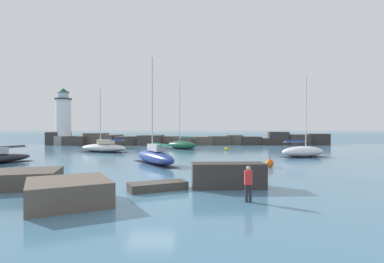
% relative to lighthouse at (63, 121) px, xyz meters
% --- Properties ---
extents(ground_plane, '(600.00, 600.00, 0.00)m').
position_rel_lighthouse_xyz_m(ground_plane, '(23.37, -44.33, -4.82)').
color(ground_plane, teal).
extents(open_sea_beyond, '(400.00, 116.00, 0.01)m').
position_rel_lighthouse_xyz_m(open_sea_beyond, '(23.37, 60.34, -4.81)').
color(open_sea_beyond, '#386684').
rests_on(open_sea_beyond, ground).
extents(breakwater_jetty, '(56.98, 7.10, 2.59)m').
position_rel_lighthouse_xyz_m(breakwater_jetty, '(24.86, 0.51, -3.83)').
color(breakwater_jetty, '#383330').
rests_on(breakwater_jetty, ground).
extents(lighthouse, '(3.86, 3.86, 11.38)m').
position_rel_lighthouse_xyz_m(lighthouse, '(0.00, 0.00, 0.00)').
color(lighthouse, gray).
rests_on(lighthouse, ground).
extents(foreground_rocks, '(16.70, 8.45, 1.45)m').
position_rel_lighthouse_xyz_m(foreground_rocks, '(20.43, -43.98, -4.26)').
color(foreground_rocks, '#423D38').
rests_on(foreground_rocks, ground).
extents(sailboat_moored_0, '(5.58, 5.19, 10.99)m').
position_rel_lighthouse_xyz_m(sailboat_moored_0, '(24.09, -11.84, -4.11)').
color(sailboat_moored_0, '#195138').
rests_on(sailboat_moored_0, ground).
extents(sailboat_moored_1, '(7.57, 4.70, 9.05)m').
position_rel_lighthouse_xyz_m(sailboat_moored_1, '(13.13, -17.52, -4.14)').
color(sailboat_moored_1, silver).
rests_on(sailboat_moored_1, ground).
extents(sailboat_moored_2, '(5.88, 3.68, 9.67)m').
position_rel_lighthouse_xyz_m(sailboat_moored_2, '(38.88, -24.72, -4.15)').
color(sailboat_moored_2, white).
rests_on(sailboat_moored_2, ground).
extents(sailboat_moored_3, '(5.41, 7.99, 10.41)m').
position_rel_lighthouse_xyz_m(sailboat_moored_3, '(22.04, -31.40, -4.07)').
color(sailboat_moored_3, navy).
rests_on(sailboat_moored_3, ground).
extents(mooring_buoy_orange_near, '(0.54, 0.54, 0.74)m').
position_rel_lighthouse_xyz_m(mooring_buoy_orange_near, '(30.97, -14.87, -4.54)').
color(mooring_buoy_orange_near, yellow).
rests_on(mooring_buoy_orange_near, ground).
extents(mooring_buoy_far_side, '(0.72, 0.72, 0.92)m').
position_rel_lighthouse_xyz_m(mooring_buoy_far_side, '(32.47, -33.91, -4.46)').
color(mooring_buoy_far_side, '#EA5914').
rests_on(mooring_buoy_far_side, ground).
extents(person_on_rocks, '(0.36, 0.23, 1.72)m').
position_rel_lighthouse_xyz_m(person_on_rocks, '(28.22, -46.09, -3.85)').
color(person_on_rocks, '#282833').
rests_on(person_on_rocks, ground).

